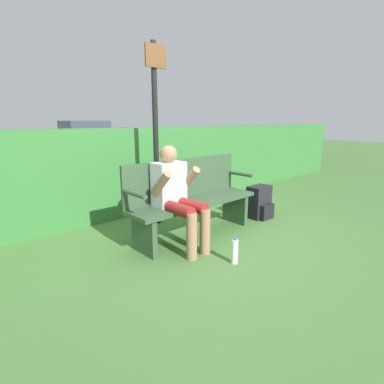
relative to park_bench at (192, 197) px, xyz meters
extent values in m
plane|color=#426B33|center=(0.00, -0.07, -0.47)|extent=(40.00, 40.00, 0.00)
cube|color=#337033|center=(0.00, 1.40, 0.16)|extent=(12.00, 0.53, 1.27)
cube|color=#334C33|center=(0.00, -0.07, -0.04)|extent=(1.72, 0.44, 0.05)
cube|color=#334C33|center=(0.00, 0.13, 0.22)|extent=(1.72, 0.04, 0.48)
cube|color=#334C33|center=(-0.74, -0.07, -0.27)|extent=(0.06, 0.39, 0.41)
cube|color=#334C33|center=(0.74, -0.07, -0.27)|extent=(0.06, 0.39, 0.41)
cylinder|color=#334C33|center=(-0.84, -0.07, 0.20)|extent=(0.05, 0.39, 0.05)
cylinder|color=#334C33|center=(0.84, -0.07, 0.20)|extent=(0.05, 0.39, 0.05)
cube|color=silver|center=(-0.36, -0.03, 0.22)|extent=(0.35, 0.22, 0.49)
sphere|color=#997051|center=(-0.36, -0.03, 0.55)|extent=(0.19, 0.19, 0.19)
cylinder|color=maroon|center=(-0.46, -0.26, 0.01)|extent=(0.13, 0.47, 0.13)
cylinder|color=maroon|center=(-0.27, -0.26, 0.01)|extent=(0.13, 0.47, 0.13)
cylinder|color=#997051|center=(-0.46, -0.50, -0.23)|extent=(0.11, 0.11, 0.48)
cylinder|color=#997051|center=(-0.27, -0.50, -0.23)|extent=(0.11, 0.11, 0.48)
cylinder|color=#997051|center=(-0.56, -0.14, 0.27)|extent=(0.09, 0.30, 0.30)
cylinder|color=#997051|center=(-0.17, -0.14, 0.27)|extent=(0.09, 0.30, 0.30)
cube|color=black|center=(1.18, -0.16, -0.24)|extent=(0.34, 0.22, 0.46)
cube|color=black|center=(1.18, -0.30, -0.36)|extent=(0.25, 0.08, 0.21)
cylinder|color=white|center=(-0.21, -0.86, -0.35)|extent=(0.06, 0.06, 0.24)
cylinder|color=#2D66B2|center=(-0.21, -0.86, -0.22)|extent=(0.04, 0.04, 0.02)
cylinder|color=black|center=(-0.06, 0.63, 0.69)|extent=(0.07, 0.07, 2.32)
cube|color=brown|center=(-0.06, 0.58, 1.66)|extent=(0.31, 0.02, 0.27)
cube|color=#B7BCC6|center=(3.66, 11.42, 0.05)|extent=(4.12, 1.81, 0.68)
cube|color=#333D4C|center=(3.66, 11.42, 0.64)|extent=(2.00, 1.54, 0.51)
cylinder|color=black|center=(4.89, 12.27, -0.17)|extent=(0.61, 0.20, 0.60)
cylinder|color=black|center=(4.95, 10.67, -0.17)|extent=(0.61, 0.20, 0.60)
cylinder|color=black|center=(2.37, 12.18, -0.17)|extent=(0.61, 0.20, 0.60)
cylinder|color=black|center=(2.42, 10.58, -0.17)|extent=(0.61, 0.20, 0.60)
camera|label=1|loc=(-2.37, -2.58, 0.90)|focal=28.00mm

